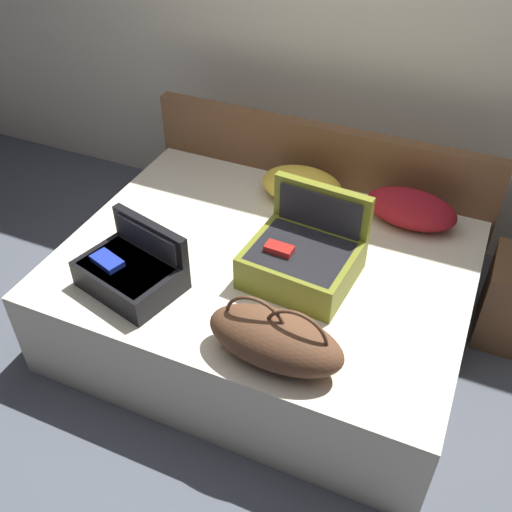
% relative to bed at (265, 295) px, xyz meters
% --- Properties ---
extents(ground_plane, '(12.00, 12.00, 0.00)m').
position_rel_bed_xyz_m(ground_plane, '(0.00, -0.40, -0.27)').
color(ground_plane, '#4C515B').
extents(back_wall, '(8.00, 0.10, 2.60)m').
position_rel_bed_xyz_m(back_wall, '(0.00, 1.25, 1.03)').
color(back_wall, beige).
rests_on(back_wall, ground).
extents(bed, '(2.05, 1.56, 0.53)m').
position_rel_bed_xyz_m(bed, '(0.00, 0.00, 0.00)').
color(bed, beige).
rests_on(bed, ground).
extents(headboard, '(2.10, 0.08, 0.89)m').
position_rel_bed_xyz_m(headboard, '(0.00, 0.82, 0.18)').
color(headboard, brown).
rests_on(headboard, ground).
extents(hard_case_large, '(0.54, 0.50, 0.41)m').
position_rel_bed_xyz_m(hard_case_large, '(0.22, -0.05, 0.38)').
color(hard_case_large, olive).
rests_on(hard_case_large, bed).
extents(hard_case_medium, '(0.53, 0.45, 0.30)m').
position_rel_bed_xyz_m(hard_case_medium, '(-0.50, -0.45, 0.36)').
color(hard_case_medium, black).
rests_on(hard_case_medium, bed).
extents(duffel_bag, '(0.61, 0.29, 0.32)m').
position_rel_bed_xyz_m(duffel_bag, '(0.30, -0.59, 0.39)').
color(duffel_bag, brown).
rests_on(duffel_bag, bed).
extents(pillow_near_headboard, '(0.48, 0.32, 0.19)m').
position_rel_bed_xyz_m(pillow_near_headboard, '(-0.02, 0.57, 0.36)').
color(pillow_near_headboard, gold).
rests_on(pillow_near_headboard, bed).
extents(pillow_center_head, '(0.52, 0.31, 0.20)m').
position_rel_bed_xyz_m(pillow_center_head, '(0.61, 0.59, 0.36)').
color(pillow_center_head, maroon).
rests_on(pillow_center_head, bed).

